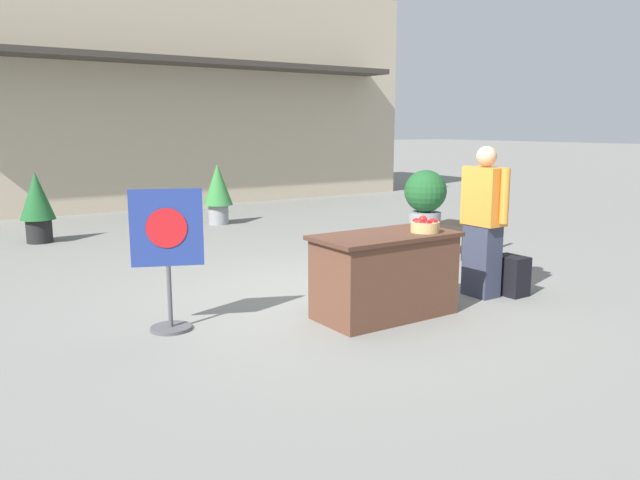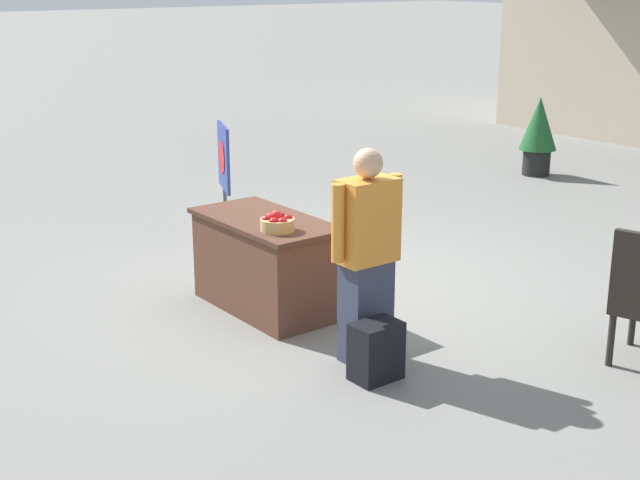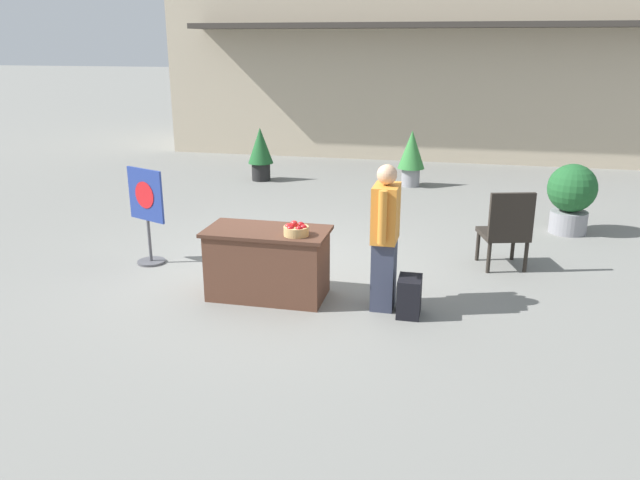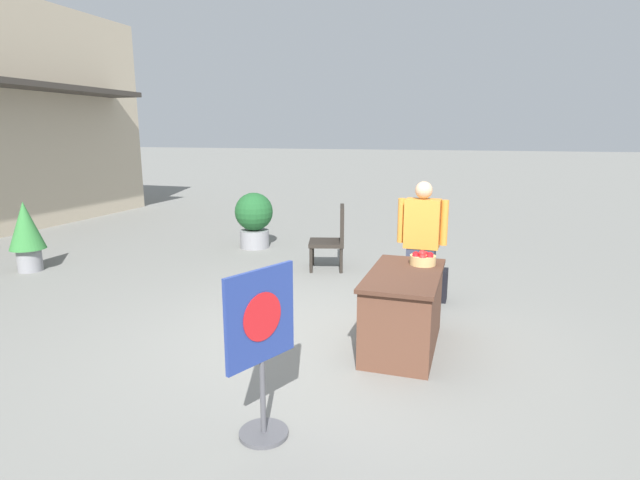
{
  "view_description": "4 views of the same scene",
  "coord_description": "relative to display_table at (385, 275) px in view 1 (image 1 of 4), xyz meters",
  "views": [
    {
      "loc": [
        -3.59,
        -5.26,
        1.77
      ],
      "look_at": [
        -0.36,
        -0.44,
        0.71
      ],
      "focal_mm": 35.0,
      "sensor_mm": 36.0,
      "label": 1
    },
    {
      "loc": [
        5.98,
        -4.8,
        2.73
      ],
      "look_at": [
        0.22,
        -0.39,
        0.55
      ],
      "focal_mm": 50.0,
      "sensor_mm": 36.0,
      "label": 2
    },
    {
      "loc": [
        2.12,
        -7.15,
        2.77
      ],
      "look_at": [
        0.66,
        -0.74,
        0.67
      ],
      "focal_mm": 35.0,
      "sensor_mm": 36.0,
      "label": 3
    },
    {
      "loc": [
        -4.71,
        -1.51,
        2.15
      ],
      "look_at": [
        0.05,
        0.01,
        1.07
      ],
      "focal_mm": 28.0,
      "sensor_mm": 36.0,
      "label": 4
    }
  ],
  "objects": [
    {
      "name": "ground_plane",
      "position": [
        -0.09,
        0.86,
        -0.4
      ],
      "size": [
        120.0,
        120.0,
        0.0
      ],
      "primitive_type": "plane",
      "color": "slate"
    },
    {
      "name": "person_visitor",
      "position": [
        1.31,
        -0.02,
        0.4
      ],
      "size": [
        0.27,
        0.61,
        1.58
      ],
      "rotation": [
        0.0,
        0.0,
        3.13
      ],
      "color": "#33384C",
      "rests_on": "ground_plane"
    },
    {
      "name": "backpack",
      "position": [
        1.6,
        -0.17,
        -0.19
      ],
      "size": [
        0.24,
        0.34,
        0.42
      ],
      "color": "black",
      "rests_on": "ground_plane"
    },
    {
      "name": "patio_chair",
      "position": [
        2.65,
        1.51,
        0.15
      ],
      "size": [
        0.68,
        0.68,
        1.03
      ],
      "rotation": [
        0.0,
        0.0,
        1.84
      ],
      "color": "#28231E",
      "rests_on": "ground_plane"
    },
    {
      "name": "potted_plant_near_left",
      "position": [
        3.69,
        3.37,
        0.18
      ],
      "size": [
        0.72,
        0.72,
        1.05
      ],
      "color": "gray",
      "rests_on": "ground_plane"
    },
    {
      "name": "potted_plant_near_right",
      "position": [
        1.09,
        6.06,
        0.24
      ],
      "size": [
        0.53,
        0.53,
        1.11
      ],
      "color": "gray",
      "rests_on": "ground_plane"
    },
    {
      "name": "display_table",
      "position": [
        0.0,
        0.0,
        0.0
      ],
      "size": [
        1.37,
        0.7,
        0.79
      ],
      "color": "brown",
      "rests_on": "ground_plane"
    },
    {
      "name": "potted_plant_far_left",
      "position": [
        -2.0,
        5.91,
        0.21
      ],
      "size": [
        0.52,
        0.52,
        1.09
      ],
      "color": "black",
      "rests_on": "ground_plane"
    },
    {
      "name": "poster_board",
      "position": [
        -1.83,
        0.73,
        0.29
      ],
      "size": [
        0.58,
        0.36,
        1.25
      ],
      "rotation": [
        0.0,
        0.0,
        -1.97
      ],
      "color": "#4C4C51",
      "rests_on": "ground_plane"
    },
    {
      "name": "apple_basket",
      "position": [
        0.37,
        -0.13,
        0.46
      ],
      "size": [
        0.27,
        0.27,
        0.16
      ],
      "color": "tan",
      "rests_on": "display_table"
    },
    {
      "name": "storefront_building",
      "position": [
        1.14,
        10.75,
        2.11
      ],
      "size": [
        12.92,
        4.85,
        5.01
      ],
      "color": "#B7A88E",
      "rests_on": "ground_plane"
    }
  ]
}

